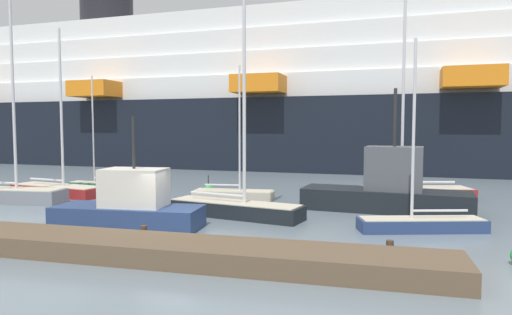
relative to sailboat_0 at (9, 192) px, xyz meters
The scene contains 13 objects.
ground_plane 13.55m from the sailboat_0, 21.44° to the right, with size 600.00×600.00×0.00m, color slate.
dock_pier 15.09m from the sailboat_0, 33.34° to the right, with size 21.77×2.54×0.82m.
sailboat_0 is the anchor object (origin of this frame).
sailboat_1 13.28m from the sailboat_0, 21.21° to the left, with size 5.12×1.83×8.22m.
sailboat_2 24.02m from the sailboat_0, 16.53° to the left, with size 7.52×3.88×13.04m.
sailboat_4 22.86m from the sailboat_0, ahead, with size 5.49×2.70×8.13m.
sailboat_5 3.28m from the sailboat_0, 74.42° to the left, with size 6.94×3.01×10.70m.
sailboat_6 14.17m from the sailboat_0, ahead, with size 7.19×3.16×13.14m.
sailboat_7 6.38m from the sailboat_0, 72.02° to the left, with size 4.52×1.26×8.05m.
fishing_boat_0 11.14m from the sailboat_0, 21.60° to the right, with size 6.71×2.65×4.92m.
fishing_boat_1 21.75m from the sailboat_0, ahead, with size 8.89×3.55×6.46m.
channel_buoy_0 12.03m from the sailboat_0, 33.60° to the left, with size 0.55×0.55×1.19m.
cruise_ship 33.39m from the sailboat_0, 71.63° to the left, with size 136.21×27.45×23.96m.
Camera 1 is at (8.09, -16.90, 4.42)m, focal length 31.60 mm.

